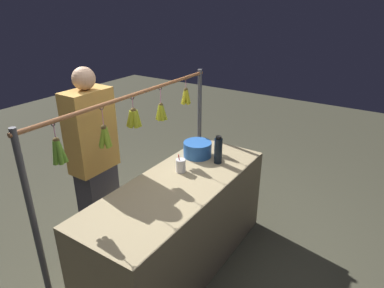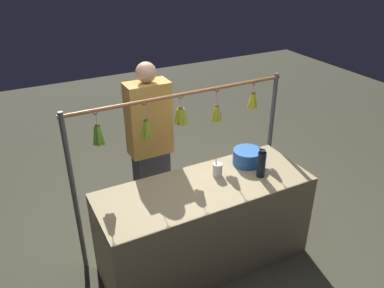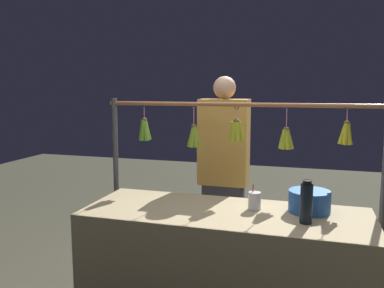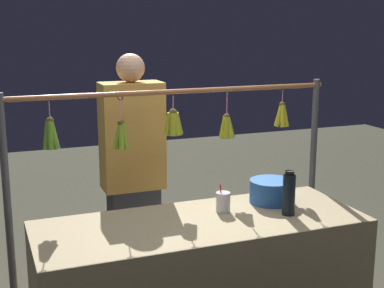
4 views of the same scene
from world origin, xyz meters
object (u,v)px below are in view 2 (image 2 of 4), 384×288
water_bottle (261,164)px  blue_bucket (247,157)px  drink_cup (217,170)px  vendor_person (150,149)px

water_bottle → blue_bucket: water_bottle is taller
drink_cup → vendor_person: (0.37, -0.70, -0.04)m
blue_bucket → vendor_person: vendor_person is taller
drink_cup → vendor_person: size_ratio=0.10×
drink_cup → water_bottle: bearing=150.8°
vendor_person → water_bottle: bearing=128.3°
blue_bucket → vendor_person: 0.98m
blue_bucket → drink_cup: size_ratio=1.60×
drink_cup → vendor_person: vendor_person is taller
water_bottle → drink_cup: size_ratio=1.56×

